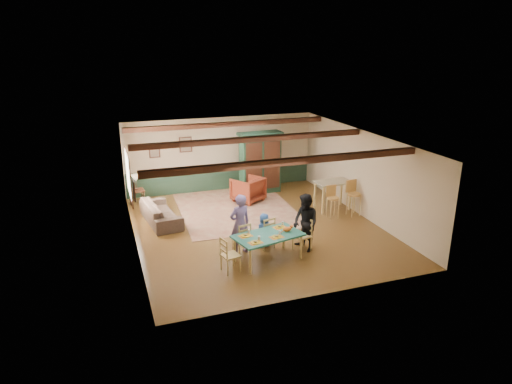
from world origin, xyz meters
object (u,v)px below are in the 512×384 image
object	(u,v)px
armchair	(248,189)
bar_stool_left	(333,202)
dining_chair_far_left	(242,238)
person_woman	(305,223)
person_child	(264,230)
dining_table	(268,248)
dining_chair_far_right	(266,232)
dining_chair_end_right	(302,235)
person_man	(240,224)
bar_stool_right	(354,198)
dining_chair_end_left	(230,255)
table_lamp	(136,182)
cat	(287,229)
sofa	(161,212)
end_table	(137,198)
counter_table	(332,196)

from	to	relation	value
armchair	bar_stool_left	xyz separation A→B (m)	(2.04, -2.34, 0.08)
dining_chair_far_left	bar_stool_left	bearing A→B (deg)	-169.05
person_woman	person_child	world-z (taller)	person_woman
dining_table	dining_chair_far_right	size ratio (longest dim) A/B	1.89
dining_chair_end_right	person_man	xyz separation A→B (m)	(-1.59, 0.41, 0.36)
bar_stool_right	bar_stool_left	bearing A→B (deg)	171.41
dining_table	person_woman	size ratio (longest dim) A/B	1.09
dining_chair_end_left	person_child	size ratio (longest dim) A/B	0.95
person_man	person_woman	xyz separation A→B (m)	(1.68, -0.38, -0.04)
dining_chair_end_left	table_lamp	xyz separation A→B (m)	(-1.69, 5.43, 0.39)
dining_table	person_child	bearing A→B (deg)	76.39
cat	bar_stool_right	world-z (taller)	bar_stool_right
sofa	bar_stool_right	world-z (taller)	bar_stool_right
dining_chair_far_right	bar_stool_right	world-z (taller)	bar_stool_right
end_table	counter_table	bearing A→B (deg)	-21.94
dining_chair_far_left	counter_table	distance (m)	4.39
dining_chair_far_left	dining_chair_end_right	distance (m)	1.60
dining_chair_far_right	bar_stool_right	distance (m)	3.72
dining_chair_end_right	bar_stool_right	world-z (taller)	bar_stool_right
person_child	armchair	distance (m)	3.71
person_man	dining_chair_far_right	bearing A→B (deg)	174.29
dining_chair_far_left	counter_table	world-z (taller)	counter_table
person_woman	bar_stool_left	xyz separation A→B (m)	(1.82, 1.85, -0.26)
person_woman	counter_table	size ratio (longest dim) A/B	1.33
dining_chair_end_right	table_lamp	bearing A→B (deg)	-155.49
end_table	person_man	bearing A→B (deg)	-64.10
person_man	bar_stool_left	size ratio (longest dim) A/B	1.58
armchair	bar_stool_right	world-z (taller)	bar_stool_right
person_woman	person_child	distance (m)	1.14
dining_chair_far_right	person_woman	bearing A→B (deg)	139.73
dining_chair_end_left	dining_chair_end_right	size ratio (longest dim) A/B	1.00
dining_table	table_lamp	xyz separation A→B (m)	(-2.74, 5.19, 0.48)
cat	bar_stool_right	distance (m)	3.78
dining_chair_far_right	dining_chair_end_right	distance (m)	0.98
dining_chair_end_left	bar_stool_left	distance (m)	4.66
person_man	counter_table	size ratio (longest dim) A/B	1.39
dining_chair_far_left	person_child	world-z (taller)	person_child
person_child	counter_table	world-z (taller)	counter_table
person_woman	end_table	xyz separation A→B (m)	(-3.88, 4.93, -0.49)
dining_chair_end_right	counter_table	distance (m)	3.37
end_table	counter_table	size ratio (longest dim) A/B	0.49
dining_table	dining_chair_far_right	world-z (taller)	dining_chair_far_right
dining_chair_far_right	armchair	world-z (taller)	dining_chair_far_right
dining_table	armchair	xyz separation A→B (m)	(0.93, 4.46, 0.08)
dining_chair_end_left	cat	world-z (taller)	dining_chair_end_left
dining_table	dining_chair_end_left	size ratio (longest dim) A/B	1.89
bar_stool_left	end_table	bearing A→B (deg)	151.37
person_man	dining_chair_far_left	bearing A→B (deg)	90.00
bar_stool_left	dining_chair_far_left	bearing A→B (deg)	-156.41
sofa	end_table	xyz separation A→B (m)	(-0.54, 1.68, -0.02)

